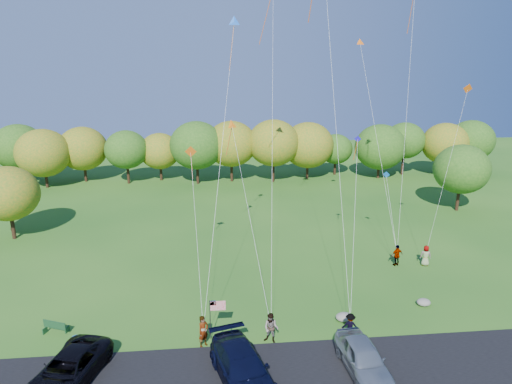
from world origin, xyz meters
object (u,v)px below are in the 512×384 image
Objects in this scene: flyer_e at (426,256)px; minivan_dark at (69,370)px; flyer_b at (271,328)px; flyer_d at (397,255)px; minivan_silver at (363,358)px; flyer_a at (203,331)px; trash_barrel at (77,345)px; flyer_c at (350,326)px; park_bench at (55,327)px; minivan_navy at (242,368)px.

minivan_dark is at bearing 41.81° from flyer_e.
flyer_d is (11.60, 9.52, -0.03)m from flyer_b.
minivan_silver is 9.09m from flyer_a.
flyer_e reaches higher than trash_barrel.
trash_barrel is (-15.95, 0.10, -0.32)m from flyer_c.
flyer_c is 1.03× the size of park_bench.
flyer_a is 7.20m from trash_barrel.
flyer_d is at bearing -12.67° from flyer_a.
minivan_navy is 3.43× the size of flyer_e.
minivan_dark is 5.24m from park_bench.
minivan_silver is at bearing 45.15° from flyer_d.
flyer_b is at bearing -0.51° from trash_barrel.
flyer_b is at bearing -44.11° from flyer_a.
flyer_e is (24.79, 11.88, 0.03)m from minivan_dark.
minivan_dark is 27.49m from flyer_e.
minivan_silver is (15.38, -0.64, 0.06)m from minivan_dark.
minivan_dark is 5.80× the size of trash_barrel.
flyer_b is 15.00m from flyer_d.
flyer_b is 4.79m from flyer_c.
trash_barrel is at bearing 13.93° from flyer_c.
minivan_dark is 7.34m from flyer_a.
flyer_d is 25.71m from park_bench.
flyer_a reaches higher than flyer_e.
flyer_c is (0.26, 3.20, -0.09)m from minivan_silver.
flyer_c is 15.96m from trash_barrel.
flyer_d reaches higher than minivan_navy.
flyer_a is at bearing 15.64° from flyer_d.
park_bench is (-17.57, 5.38, -0.41)m from minivan_silver.
minivan_dark reaches higher than flyer_c.
flyer_b is at bearing 45.63° from minivan_navy.
minivan_navy is 12.44m from park_bench.
flyer_d is 1.17× the size of park_bench.
flyer_e reaches higher than flyer_c.
flyer_e is 26.74m from trash_barrel.
minivan_dark is 15.39m from minivan_silver.
trash_barrel is (-11.16, 0.10, -0.46)m from flyer_b.
trash_barrel is at bearing 164.10° from minivan_silver.
flyer_b is 1.21× the size of park_bench.
minivan_silver is 2.81× the size of flyer_e.
flyer_c is at bearing 24.83° from minivan_dark.
flyer_b is (3.98, 0.00, -0.04)m from flyer_a.
minivan_navy is at bearing 27.91° from flyer_d.
flyer_d is 2.35m from flyer_e.
flyer_d is (13.54, 12.94, -0.02)m from minivan_navy.
flyer_a is at bearing 106.04° from minivan_navy.
minivan_silver is 15.66m from flyer_e.
minivan_navy is 3.98m from flyer_a.
flyer_b is 1.17× the size of flyer_c.
minivan_silver is 5.55m from flyer_b.
flyer_b is at bearing 28.82° from minivan_dark.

